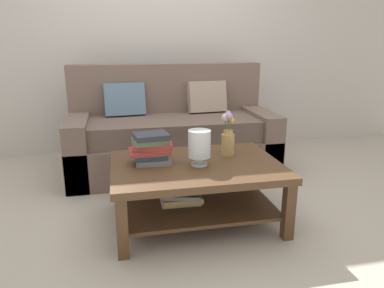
{
  "coord_description": "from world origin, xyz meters",
  "views": [
    {
      "loc": [
        -0.54,
        -2.75,
        1.29
      ],
      "look_at": [
        0.0,
        -0.21,
        0.55
      ],
      "focal_mm": 34.0,
      "sensor_mm": 36.0,
      "label": 1
    }
  ],
  "objects_px": {
    "coffee_table": "(195,180)",
    "book_stack_main": "(151,148)",
    "glass_hurricane_vase": "(199,145)",
    "couch": "(172,135)",
    "flower_pitcher": "(228,137)"
  },
  "relations": [
    {
      "from": "coffee_table",
      "to": "glass_hurricane_vase",
      "type": "height_order",
      "value": "glass_hurricane_vase"
    },
    {
      "from": "couch",
      "to": "flower_pitcher",
      "type": "bearing_deg",
      "value": -74.76
    },
    {
      "from": "flower_pitcher",
      "to": "glass_hurricane_vase",
      "type": "bearing_deg",
      "value": -144.8
    },
    {
      "from": "coffee_table",
      "to": "flower_pitcher",
      "type": "distance_m",
      "value": 0.41
    },
    {
      "from": "coffee_table",
      "to": "book_stack_main",
      "type": "xyz_separation_m",
      "value": [
        -0.3,
        0.08,
        0.23
      ]
    },
    {
      "from": "book_stack_main",
      "to": "flower_pitcher",
      "type": "height_order",
      "value": "flower_pitcher"
    },
    {
      "from": "book_stack_main",
      "to": "glass_hurricane_vase",
      "type": "bearing_deg",
      "value": -20.19
    },
    {
      "from": "book_stack_main",
      "to": "flower_pitcher",
      "type": "relative_size",
      "value": 0.92
    },
    {
      "from": "couch",
      "to": "book_stack_main",
      "type": "relative_size",
      "value": 6.5
    },
    {
      "from": "coffee_table",
      "to": "glass_hurricane_vase",
      "type": "distance_m",
      "value": 0.28
    },
    {
      "from": "glass_hurricane_vase",
      "to": "couch",
      "type": "bearing_deg",
      "value": 90.51
    },
    {
      "from": "coffee_table",
      "to": "book_stack_main",
      "type": "relative_size",
      "value": 3.88
    },
    {
      "from": "book_stack_main",
      "to": "glass_hurricane_vase",
      "type": "xyz_separation_m",
      "value": [
        0.32,
        -0.12,
        0.04
      ]
    },
    {
      "from": "coffee_table",
      "to": "book_stack_main",
      "type": "height_order",
      "value": "book_stack_main"
    },
    {
      "from": "couch",
      "to": "coffee_table",
      "type": "relative_size",
      "value": 1.68
    }
  ]
}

